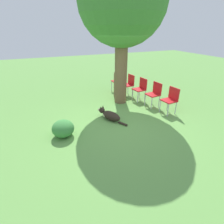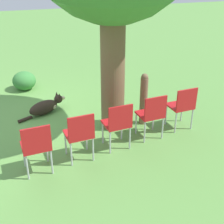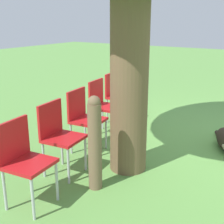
# 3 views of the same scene
# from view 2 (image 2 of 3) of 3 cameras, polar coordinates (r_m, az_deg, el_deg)

# --- Properties ---
(ground_plane) EXTENTS (30.00, 30.00, 0.00)m
(ground_plane) POSITION_cam_2_polar(r_m,az_deg,el_deg) (6.83, -14.07, -1.53)
(ground_plane) COLOR #609947
(dog) EXTENTS (0.63, 1.08, 0.39)m
(dog) POSITION_cam_2_polar(r_m,az_deg,el_deg) (7.03, -12.00, 0.98)
(dog) COLOR #2D231C
(dog) RESTS_ON ground_plane
(fence_post) EXTENTS (0.15, 0.15, 1.09)m
(fence_post) POSITION_cam_2_polar(r_m,az_deg,el_deg) (6.32, 5.80, 2.40)
(fence_post) COLOR brown
(fence_post) RESTS_ON ground_plane
(red_chair_0) EXTENTS (0.46, 0.48, 0.90)m
(red_chair_0) POSITION_cam_2_polar(r_m,az_deg,el_deg) (4.97, -13.68, -5.84)
(red_chair_0) COLOR red
(red_chair_0) RESTS_ON ground_plane
(red_chair_1) EXTENTS (0.46, 0.48, 0.90)m
(red_chair_1) POSITION_cam_2_polar(r_m,az_deg,el_deg) (5.17, -5.93, -3.81)
(red_chair_1) COLOR red
(red_chair_1) RESTS_ON ground_plane
(red_chair_2) EXTENTS (0.46, 0.48, 0.90)m
(red_chair_2) POSITION_cam_2_polar(r_m,az_deg,el_deg) (5.45, 1.10, -1.90)
(red_chair_2) COLOR red
(red_chair_2) RESTS_ON ground_plane
(red_chair_3) EXTENTS (0.46, 0.48, 0.90)m
(red_chair_3) POSITION_cam_2_polar(r_m,az_deg,el_deg) (5.81, 7.34, -0.18)
(red_chair_3) COLOR red
(red_chair_3) RESTS_ON ground_plane
(red_chair_4) EXTENTS (0.46, 0.48, 0.90)m
(red_chair_4) POSITION_cam_2_polar(r_m,az_deg,el_deg) (6.24, 12.78, 1.32)
(red_chair_4) COLOR red
(red_chair_4) RESTS_ON ground_plane
(low_shrub) EXTENTS (0.59, 0.59, 0.48)m
(low_shrub) POSITION_cam_2_polar(r_m,az_deg,el_deg) (8.40, -15.76, 5.53)
(low_shrub) COLOR #3D843D
(low_shrub) RESTS_ON ground_plane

